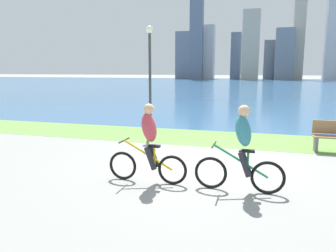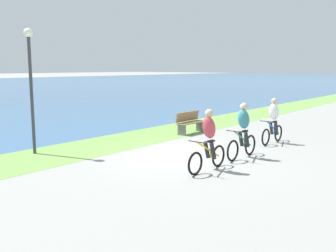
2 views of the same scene
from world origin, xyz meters
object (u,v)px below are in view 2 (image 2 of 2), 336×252
Objects in this scene: bench_near_path at (190,122)px; cyclist_distant_rear at (273,121)px; cyclist_trailing at (243,131)px; lamppost_tall at (30,73)px; cyclist_lead at (208,140)px.

cyclist_distant_rear is at bearing -86.86° from bench_near_path.
cyclist_trailing is 0.44× the size of lamppost_tall.
bench_near_path is at bearing 93.14° from cyclist_distant_rear.
cyclist_trailing is 1.03× the size of cyclist_distant_rear.
lamppost_tall is at bearing 108.88° from cyclist_lead.
lamppost_tall reaches higher than cyclist_distant_rear.
cyclist_trailing is 2.75m from cyclist_distant_rear.
lamppost_tall is at bearing 141.45° from cyclist_distant_rear.
cyclist_trailing is (1.87, -0.00, 0.01)m from cyclist_lead.
cyclist_lead is at bearing -71.12° from lamppost_tall.
cyclist_distant_rear is 3.61m from bench_near_path.
cyclist_lead is 1.87m from cyclist_trailing.
cyclist_trailing reaches higher than bench_near_path.
cyclist_lead is at bearing -176.71° from cyclist_distant_rear.
cyclist_lead is 0.44× the size of lamppost_tall.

